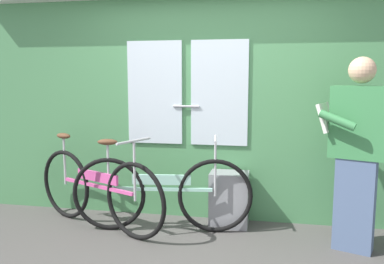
% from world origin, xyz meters
% --- Properties ---
extents(train_door_wall, '(5.09, 0.28, 2.39)m').
position_xyz_m(train_door_wall, '(-0.01, 1.16, 1.25)').
color(train_door_wall, '#4C8C56').
rests_on(train_door_wall, ground_plane).
extents(bicycle_near_door, '(1.64, 0.81, 0.96)m').
position_xyz_m(bicycle_near_door, '(-1.03, 0.64, 0.40)').
color(bicycle_near_door, black).
rests_on(bicycle_near_door, ground_plane).
extents(bicycle_leaning_behind, '(1.79, 0.44, 0.95)m').
position_xyz_m(bicycle_leaning_behind, '(-0.37, 0.66, 0.39)').
color(bicycle_leaning_behind, black).
rests_on(bicycle_leaning_behind, ground_plane).
extents(passenger_reading_newspaper, '(0.63, 0.57, 1.70)m').
position_xyz_m(passenger_reading_newspaper, '(1.42, 0.57, 0.90)').
color(passenger_reading_newspaper, slate).
rests_on(passenger_reading_newspaper, ground_plane).
extents(trash_bin_by_wall, '(0.39, 0.28, 0.56)m').
position_xyz_m(trash_bin_by_wall, '(0.28, 0.95, 0.28)').
color(trash_bin_by_wall, gray).
rests_on(trash_bin_by_wall, ground_plane).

